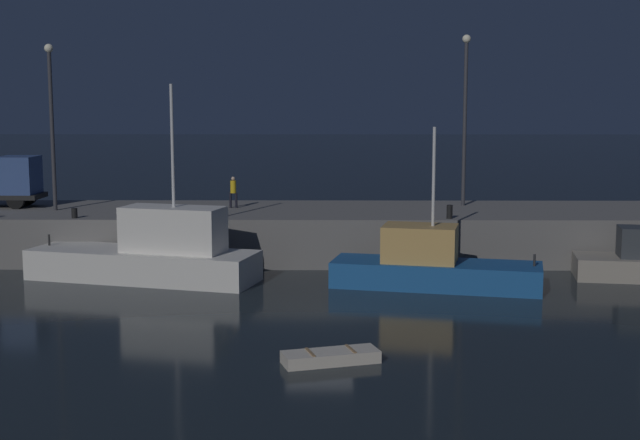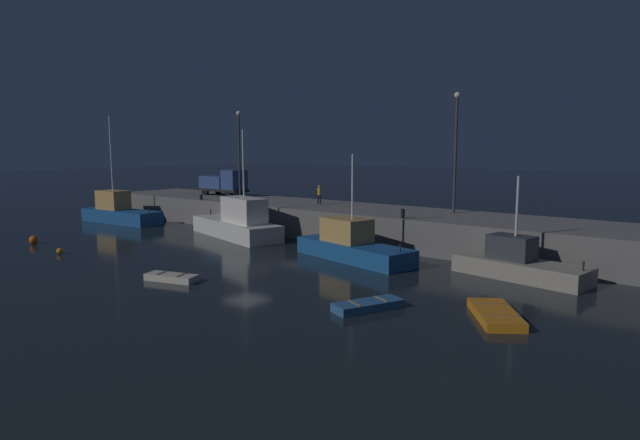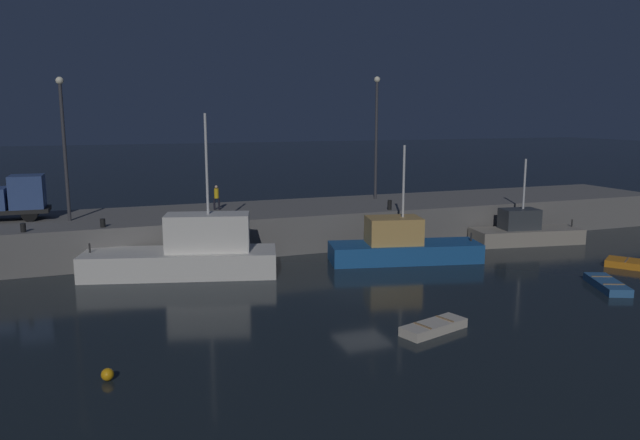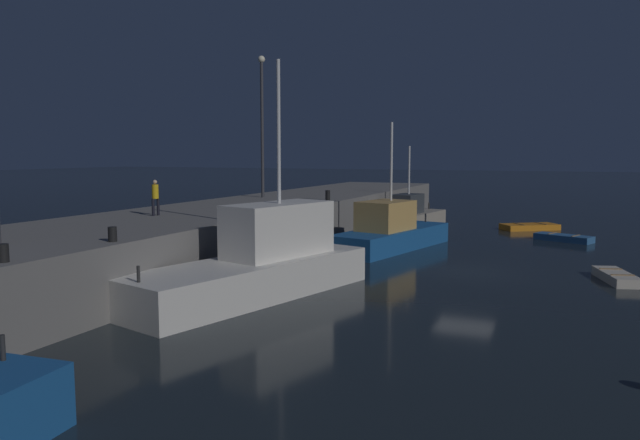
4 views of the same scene
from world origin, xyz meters
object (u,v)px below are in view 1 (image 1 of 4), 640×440
(dockworker, at_px, (233,190))
(bollard_east, at_px, (74,213))
(fishing_boat_orange, at_px, (431,266))
(dinghy_red_small, at_px, (331,357))
(bollard_west, at_px, (450,212))
(lamp_post_east, at_px, (465,108))
(lamp_post_west, at_px, (52,114))
(fishing_trawler_red, at_px, (152,255))

(dockworker, bearing_deg, bollard_east, -150.86)
(fishing_boat_orange, bearing_deg, dinghy_red_small, -111.74)
(dinghy_red_small, distance_m, dockworker, 19.93)
(dinghy_red_small, xyz_separation_m, bollard_west, (5.64, 15.07, 2.51))
(lamp_post_east, relative_size, bollard_east, 18.64)
(lamp_post_west, bearing_deg, dockworker, 6.63)
(fishing_boat_orange, bearing_deg, dockworker, 138.60)
(dockworker, bearing_deg, fishing_trawler_red, -112.73)
(bollard_west, distance_m, bollard_east, 17.71)
(fishing_boat_orange, height_order, bollard_west, fishing_boat_orange)
(lamp_post_west, bearing_deg, fishing_trawler_red, -44.33)
(bollard_west, bearing_deg, dinghy_red_small, -110.52)
(dockworker, height_order, bollard_west, dockworker)
(bollard_west, bearing_deg, fishing_trawler_red, -167.75)
(dockworker, relative_size, bollard_east, 3.40)
(lamp_post_east, xyz_separation_m, bollard_east, (-19.11, -5.07, -4.88))
(fishing_boat_orange, bearing_deg, fishing_trawler_red, 173.98)
(fishing_boat_orange, bearing_deg, bollard_east, 165.51)
(lamp_post_west, bearing_deg, bollard_east, -58.30)
(fishing_trawler_red, height_order, dinghy_red_small, fishing_trawler_red)
(bollard_west, bearing_deg, fishing_boat_orange, -107.28)
(lamp_post_west, height_order, dockworker, lamp_post_west)
(dinghy_red_small, relative_size, bollard_west, 4.79)
(fishing_trawler_red, relative_size, bollard_west, 16.35)
(fishing_boat_orange, xyz_separation_m, lamp_post_east, (2.72, 9.31, 6.55))
(fishing_trawler_red, xyz_separation_m, dinghy_red_small, (7.86, -12.14, -0.97))
(dinghy_red_small, distance_m, bollard_west, 16.29)
(bollard_west, height_order, bollard_east, bollard_west)
(fishing_trawler_red, height_order, lamp_post_west, lamp_post_west)
(dinghy_red_small, distance_m, lamp_post_west, 23.79)
(dinghy_red_small, relative_size, bollard_east, 6.54)
(fishing_boat_orange, distance_m, lamp_post_west, 20.53)
(dockworker, bearing_deg, fishing_boat_orange, -41.40)
(fishing_boat_orange, relative_size, dinghy_red_small, 2.95)
(lamp_post_east, relative_size, dockworker, 5.49)
(lamp_post_west, relative_size, dockworker, 5.13)
(fishing_trawler_red, height_order, lamp_post_east, lamp_post_east)
(fishing_trawler_red, distance_m, bollard_east, 5.34)
(fishing_boat_orange, bearing_deg, lamp_post_east, 73.73)
(lamp_post_west, xyz_separation_m, bollard_east, (1.81, -2.92, -4.58))
(fishing_boat_orange, xyz_separation_m, bollard_east, (-16.39, 4.24, 1.68))
(lamp_post_east, distance_m, bollard_west, 7.13)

